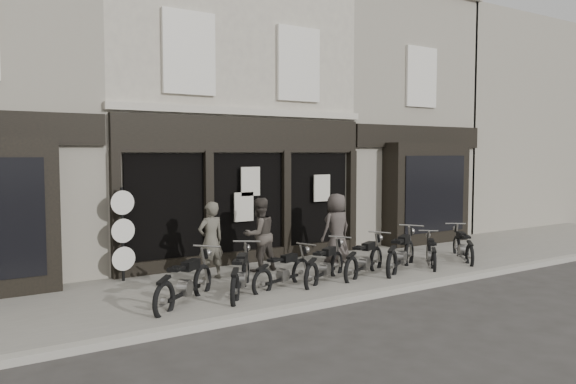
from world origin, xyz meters
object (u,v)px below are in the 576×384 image
motorcycle_2 (283,274)px  motorcycle_4 (365,262)px  motorcycle_3 (325,268)px  motorcycle_7 (463,249)px  man_left (211,240)px  motorcycle_5 (401,257)px  motorcycle_6 (431,255)px  man_right (337,228)px  motorcycle_0 (185,287)px  motorcycle_1 (241,278)px  man_centre (259,234)px  advert_sign_post (123,238)px

motorcycle_2 → motorcycle_4: motorcycle_4 is taller
motorcycle_3 → motorcycle_7: motorcycle_3 is taller
man_left → motorcycle_5: bearing=152.9°
motorcycle_5 → motorcycle_6: size_ratio=1.36×
man_left → man_right: 3.61m
motorcycle_0 → motorcycle_1: bearing=-36.2°
motorcycle_7 → motorcycle_6: bearing=129.2°
motorcycle_1 → motorcycle_4: bearing=-54.8°
motorcycle_1 → motorcycle_7: (6.76, -0.06, -0.02)m
motorcycle_7 → man_left: man_left is taller
motorcycle_3 → man_centre: bearing=83.2°
motorcycle_0 → motorcycle_5: size_ratio=0.89×
man_right → man_left: bearing=-6.2°
motorcycle_3 → motorcycle_6: bearing=-31.3°
man_centre → motorcycle_3: bearing=107.8°
motorcycle_3 → advert_sign_post: bearing=117.5°
motorcycle_3 → advert_sign_post: 4.57m
motorcycle_3 → motorcycle_5: motorcycle_5 is taller
motorcycle_2 → man_centre: (0.36, 1.62, 0.64)m
motorcycle_0 → motorcycle_3: bearing=-39.0°
man_centre → advert_sign_post: (-3.09, 0.73, 0.07)m
motorcycle_6 → man_right: (-1.83, 1.59, 0.66)m
motorcycle_4 → motorcycle_0: bearing=153.7°
motorcycle_0 → motorcycle_2: 2.29m
motorcycle_7 → man_left: (-6.72, 1.55, 0.61)m
motorcycle_2 → motorcycle_5: (3.35, -0.16, 0.07)m
motorcycle_4 → advert_sign_post: size_ratio=0.90×
motorcycle_4 → man_left: size_ratio=1.13×
motorcycle_2 → man_centre: size_ratio=1.06×
motorcycle_4 → man_centre: 2.61m
motorcycle_1 → man_left: 1.60m
motorcycle_0 → motorcycle_3: size_ratio=0.99×
motorcycle_2 → advert_sign_post: 3.68m
motorcycle_2 → motorcycle_7: 5.71m
man_left → advert_sign_post: size_ratio=0.79×
motorcycle_1 → motorcycle_4: 3.27m
man_left → man_right: size_ratio=0.98×
motorcycle_1 → advert_sign_post: bearing=71.9°
motorcycle_1 → motorcycle_3: 2.13m
motorcycle_0 → motorcycle_7: 8.00m
motorcycle_4 → advert_sign_post: (-4.96, 2.45, 0.67)m
motorcycle_6 → man_right: size_ratio=0.85×
man_centre → motorcycle_5: bearing=143.6°
motorcycle_1 → advert_sign_post: 2.99m
motorcycle_2 → motorcycle_6: size_ratio=1.22×
motorcycle_0 → man_left: (1.28, 1.56, 0.57)m
motorcycle_4 → motorcycle_6: motorcycle_4 is taller
motorcycle_0 → man_right: (4.89, 1.56, 0.60)m
man_right → advert_sign_post: advert_sign_post is taller
motorcycle_3 → motorcycle_5: size_ratio=0.90×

